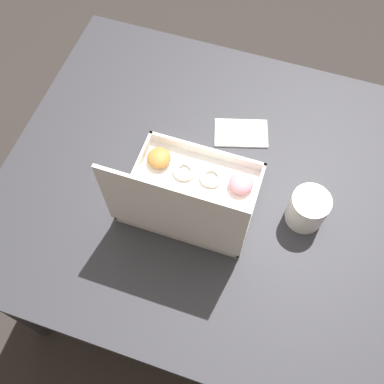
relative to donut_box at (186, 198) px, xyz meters
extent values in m
plane|color=#2D2826|center=(-0.04, -0.09, -0.78)|extent=(8.00, 8.00, 0.00)
cube|color=#2D2D33|center=(-0.04, -0.09, -0.07)|extent=(1.10, 0.95, 0.03)
cylinder|color=#2D2D33|center=(-0.54, -0.52, -0.43)|extent=(0.06, 0.06, 0.69)
cylinder|color=#2D2D33|center=(0.46, -0.52, -0.43)|extent=(0.06, 0.06, 0.69)
cylinder|color=#2D2D33|center=(0.46, 0.34, -0.43)|extent=(0.06, 0.06, 0.69)
cube|color=white|center=(0.00, -0.04, -0.05)|extent=(0.33, 0.26, 0.01)
cube|color=white|center=(0.00, -0.16, -0.03)|extent=(0.33, 0.01, 0.03)
cube|color=white|center=(0.00, 0.09, -0.03)|extent=(0.33, 0.01, 0.03)
cube|color=white|center=(-0.16, -0.04, -0.03)|extent=(0.01, 0.26, 0.03)
cube|color=white|center=(0.16, -0.04, -0.03)|extent=(0.01, 0.26, 0.03)
cube|color=white|center=(0.00, 0.10, 0.11)|extent=(0.33, 0.01, 0.24)
ellipsoid|color=pink|center=(-0.12, -0.10, -0.03)|extent=(0.06, 0.06, 0.03)
torus|color=white|center=(-0.04, -0.10, -0.04)|extent=(0.06, 0.06, 0.02)
torus|color=white|center=(0.04, -0.09, -0.04)|extent=(0.06, 0.06, 0.02)
ellipsoid|color=#B77A38|center=(0.11, -0.10, -0.03)|extent=(0.06, 0.06, 0.04)
ellipsoid|color=tan|center=(-0.12, 0.03, -0.03)|extent=(0.06, 0.06, 0.03)
torus|color=#B77A38|center=(-0.04, 0.02, -0.04)|extent=(0.06, 0.06, 0.02)
ellipsoid|color=#B77A38|center=(0.04, 0.02, -0.03)|extent=(0.06, 0.06, 0.03)
ellipsoid|color=white|center=(0.11, 0.02, -0.03)|extent=(0.06, 0.06, 0.04)
cylinder|color=white|center=(-0.29, -0.07, -0.01)|extent=(0.10, 0.10, 0.10)
cylinder|color=black|center=(-0.29, -0.07, 0.04)|extent=(0.08, 0.08, 0.01)
cube|color=white|center=(-0.07, -0.26, -0.05)|extent=(0.17, 0.13, 0.01)
camera|label=1|loc=(-0.17, 0.46, 0.99)|focal=42.00mm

